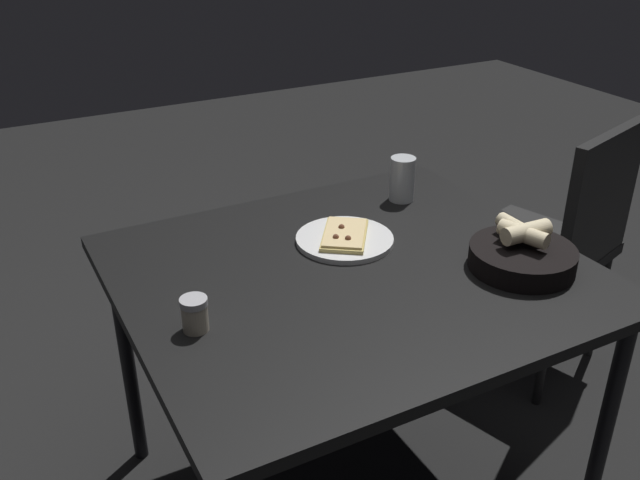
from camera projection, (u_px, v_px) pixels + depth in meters
name	position (u px, v px, depth m)	size (l,w,h in m)	color
dining_table	(352.00, 291.00, 1.71)	(0.96, 1.09, 0.74)	black
pizza_plate	(345.00, 238.00, 1.80)	(0.25, 0.25, 0.04)	white
bread_basket	(523.00, 254.00, 1.67)	(0.25, 0.25, 0.11)	black
beer_glass	(402.00, 182.00, 2.02)	(0.07, 0.07, 0.13)	silver
pepper_shaker	(195.00, 316.00, 1.44)	(0.06, 0.06, 0.08)	#BFB299
chair_near	(558.00, 235.00, 2.31)	(0.55, 0.55, 0.91)	#282828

